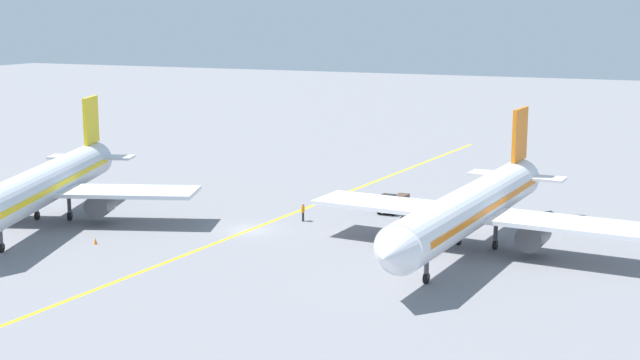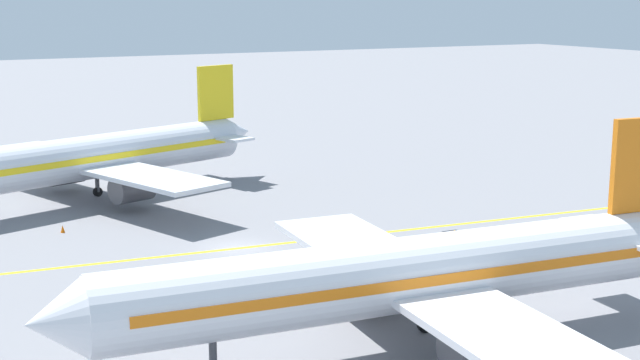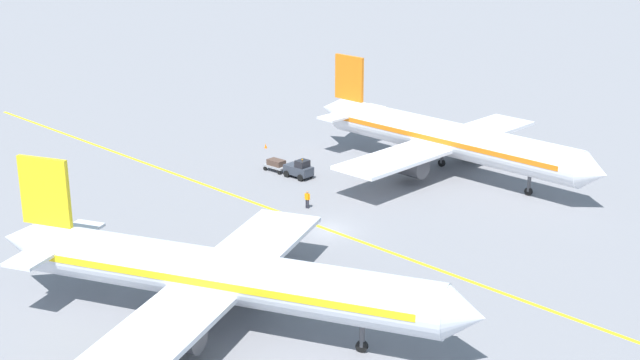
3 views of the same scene
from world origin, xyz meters
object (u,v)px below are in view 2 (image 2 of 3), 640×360
at_px(airplane_at_gate, 415,275).
at_px(traffic_cone_near_nose, 639,259).
at_px(baggage_tug_dark, 460,248).
at_px(baggage_cart_trailing, 502,244).
at_px(ground_crew_worker, 325,237).
at_px(airplane_adjacent_stand, 90,158).
at_px(traffic_cone_mid_apron, 63,229).

xyz_separation_m(airplane_at_gate, traffic_cone_near_nose, (5.16, -20.66, -3.43)).
height_order(baggage_tug_dark, traffic_cone_near_nose, baggage_tug_dark).
bearing_deg(airplane_at_gate, baggage_tug_dark, -44.63).
xyz_separation_m(baggage_tug_dark, baggage_cart_trailing, (-0.13, -3.30, -0.14)).
bearing_deg(traffic_cone_near_nose, baggage_cart_trailing, 50.31).
xyz_separation_m(airplane_at_gate, baggage_cart_trailing, (10.70, -13.98, -2.95)).
relative_size(ground_crew_worker, traffic_cone_near_nose, 3.05).
distance_m(airplane_adjacent_stand, ground_crew_worker, 24.08).
xyz_separation_m(baggage_cart_trailing, traffic_cone_near_nose, (-5.54, -6.67, -0.49)).
bearing_deg(baggage_tug_dark, ground_crew_worker, 45.60).
relative_size(ground_crew_worker, traffic_cone_mid_apron, 3.05).
xyz_separation_m(airplane_at_gate, traffic_cone_mid_apron, (29.92, 10.61, -3.43)).
distance_m(airplane_at_gate, ground_crew_worker, 17.92).
height_order(airplane_adjacent_stand, traffic_cone_mid_apron, airplane_adjacent_stand).
xyz_separation_m(baggage_tug_dark, traffic_cone_near_nose, (-5.67, -9.97, -0.63)).
height_order(airplane_at_gate, traffic_cone_near_nose, airplane_at_gate).
bearing_deg(traffic_cone_near_nose, baggage_tug_dark, 60.37).
relative_size(airplane_at_gate, traffic_cone_mid_apron, 64.63).
relative_size(baggage_tug_dark, ground_crew_worker, 1.82).
relative_size(baggage_cart_trailing, traffic_cone_mid_apron, 4.82).
distance_m(airplane_at_gate, airplane_adjacent_stand, 39.19).
bearing_deg(traffic_cone_mid_apron, baggage_cart_trailing, -128.01).
bearing_deg(traffic_cone_near_nose, traffic_cone_mid_apron, 51.62).
relative_size(airplane_at_gate, airplane_adjacent_stand, 1.03).
bearing_deg(airplane_adjacent_stand, airplane_at_gate, -170.61).
bearing_deg(ground_crew_worker, baggage_cart_trailing, -123.56).
distance_m(baggage_tug_dark, baggage_cart_trailing, 3.30).
bearing_deg(baggage_tug_dark, airplane_at_gate, 135.37).
bearing_deg(ground_crew_worker, traffic_cone_mid_apron, 49.31).
xyz_separation_m(airplane_adjacent_stand, traffic_cone_near_nose, (-33.51, -27.05, -3.43)).
bearing_deg(baggage_tug_dark, baggage_cart_trailing, -92.27).
height_order(airplane_adjacent_stand, baggage_tug_dark, airplane_adjacent_stand).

